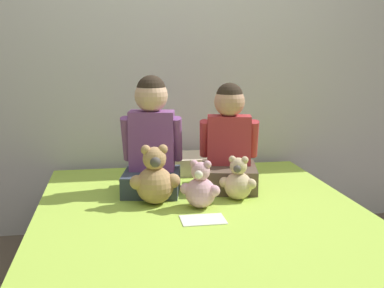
{
  "coord_description": "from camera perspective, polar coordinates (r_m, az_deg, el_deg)",
  "views": [
    {
      "loc": [
        -0.43,
        -2.23,
        1.26
      ],
      "look_at": [
        0.0,
        0.34,
        0.75
      ],
      "focal_mm": 45.0,
      "sensor_mm": 36.0,
      "label": 1
    }
  ],
  "objects": [
    {
      "name": "child_on_left",
      "position": [
        2.71,
        -4.81,
        0.43
      ],
      "size": [
        0.37,
        0.38,
        0.66
      ],
      "rotation": [
        0.0,
        0.0,
        -0.19
      ],
      "color": "#384251",
      "rests_on": "bed"
    },
    {
      "name": "child_on_right",
      "position": [
        2.79,
        4.4,
        -0.06
      ],
      "size": [
        0.38,
        0.4,
        0.61
      ],
      "rotation": [
        0.0,
        0.0,
        -0.2
      ],
      "color": "brown",
      "rests_on": "bed"
    },
    {
      "name": "teddy_bear_held_by_left_child",
      "position": [
        2.51,
        -4.42,
        -4.18
      ],
      "size": [
        0.26,
        0.2,
        0.31
      ],
      "rotation": [
        0.0,
        0.0,
        -0.01
      ],
      "color": "tan",
      "rests_on": "bed"
    },
    {
      "name": "teddy_bear_between_children",
      "position": [
        2.45,
        1.02,
        -5.22
      ],
      "size": [
        0.2,
        0.16,
        0.25
      ],
      "rotation": [
        0.0,
        0.0,
        -0.41
      ],
      "color": "#DBA3B2",
      "rests_on": "bed"
    },
    {
      "name": "pillow_at_headboard",
      "position": [
        3.17,
        -1.42,
        -2.35
      ],
      "size": [
        0.59,
        0.3,
        0.11
      ],
      "color": "beige",
      "rests_on": "bed"
    },
    {
      "name": "sign_card",
      "position": [
        2.31,
        1.31,
        -8.95
      ],
      "size": [
        0.21,
        0.15,
        0.0
      ],
      "color": "white",
      "rests_on": "bed"
    },
    {
      "name": "teddy_bear_held_by_right_child",
      "position": [
        2.6,
        5.48,
        -4.42
      ],
      "size": [
        0.19,
        0.15,
        0.24
      ],
      "rotation": [
        0.0,
        0.0,
        -0.41
      ],
      "color": "#D1B78E",
      "rests_on": "bed"
    },
    {
      "name": "wall_behind_bed",
      "position": [
        3.34,
        -2.15,
        11.0
      ],
      "size": [
        8.0,
        0.06,
        2.5
      ],
      "color": "silver",
      "rests_on": "ground_plane"
    },
    {
      "name": "bed",
      "position": [
        2.5,
        1.34,
        -13.22
      ],
      "size": [
        1.67,
        1.99,
        0.47
      ],
      "color": "#2D2D33",
      "rests_on": "ground_plane"
    }
  ]
}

